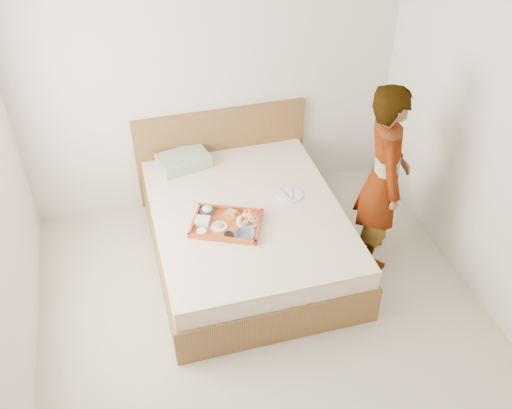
{
  "coord_description": "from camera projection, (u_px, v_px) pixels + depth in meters",
  "views": [
    {
      "loc": [
        -0.87,
        -2.59,
        3.55
      ],
      "look_at": [
        0.1,
        0.9,
        0.65
      ],
      "focal_mm": 39.99,
      "sensor_mm": 36.0,
      "label": 1
    }
  ],
  "objects": [
    {
      "name": "salad_bowl",
      "position": [
        207.0,
        211.0,
        4.71
      ],
      "size": [
        0.16,
        0.16,
        0.04
      ],
      "primitive_type": "imported",
      "rotation": [
        0.0,
        0.0,
        -0.42
      ],
      "color": "#171947",
      "rests_on": "tray"
    },
    {
      "name": "dinner_plate",
      "position": [
        289.0,
        194.0,
        4.94
      ],
      "size": [
        0.24,
        0.24,
        0.01
      ],
      "primitive_type": "cylinder",
      "rotation": [
        0.0,
        0.0,
        -0.06
      ],
      "color": "white",
      "rests_on": "bed"
    },
    {
      "name": "sauce_dish",
      "position": [
        229.0,
        235.0,
        4.48
      ],
      "size": [
        0.11,
        0.11,
        0.03
      ],
      "primitive_type": "cylinder",
      "rotation": [
        0.0,
        0.0,
        -0.42
      ],
      "color": "black",
      "rests_on": "tray"
    },
    {
      "name": "ground",
      "position": [
        275.0,
        344.0,
        4.35
      ],
      "size": [
        3.5,
        4.0,
        0.01
      ],
      "primitive_type": "cube",
      "color": "beige",
      "rests_on": "ground"
    },
    {
      "name": "pillow",
      "position": [
        184.0,
        161.0,
        5.25
      ],
      "size": [
        0.51,
        0.4,
        0.11
      ],
      "primitive_type": "cube",
      "rotation": [
        0.0,
        0.0,
        0.21
      ],
      "color": "#93AF96",
      "rests_on": "bed"
    },
    {
      "name": "navy_bowl_big",
      "position": [
        245.0,
        235.0,
        4.48
      ],
      "size": [
        0.2,
        0.2,
        0.04
      ],
      "primitive_type": "imported",
      "rotation": [
        0.0,
        0.0,
        -0.42
      ],
      "color": "#171947",
      "rests_on": "tray"
    },
    {
      "name": "person",
      "position": [
        383.0,
        179.0,
        4.61
      ],
      "size": [
        0.55,
        0.7,
        1.67
      ],
      "primitive_type": "imported",
      "rotation": [
        0.0,
        0.0,
        1.29
      ],
      "color": "silver",
      "rests_on": "ground"
    },
    {
      "name": "meat_plate",
      "position": [
        219.0,
        227.0,
        4.58
      ],
      "size": [
        0.18,
        0.18,
        0.01
      ],
      "primitive_type": "cylinder",
      "rotation": [
        0.0,
        0.0,
        -0.42
      ],
      "color": "white",
      "rests_on": "tray"
    },
    {
      "name": "prawn_plate",
      "position": [
        248.0,
        221.0,
        4.63
      ],
      "size": [
        0.25,
        0.25,
        0.01
      ],
      "primitive_type": "cylinder",
      "rotation": [
        0.0,
        0.0,
        -0.42
      ],
      "color": "white",
      "rests_on": "tray"
    },
    {
      "name": "bread_plate",
      "position": [
        232.0,
        215.0,
        4.7
      ],
      "size": [
        0.18,
        0.18,
        0.01
      ],
      "primitive_type": "cylinder",
      "rotation": [
        0.0,
        0.0,
        -0.42
      ],
      "color": "orange",
      "rests_on": "tray"
    },
    {
      "name": "wall_back",
      "position": [
        212.0,
        74.0,
        5.04
      ],
      "size": [
        3.5,
        0.01,
        2.6
      ],
      "primitive_type": "cube",
      "color": "silver",
      "rests_on": "ground"
    },
    {
      "name": "plastic_tub",
      "position": [
        203.0,
        221.0,
        4.6
      ],
      "size": [
        0.14,
        0.13,
        0.05
      ],
      "primitive_type": "cube",
      "rotation": [
        0.0,
        0.0,
        -0.42
      ],
      "color": "silver",
      "rests_on": "tray"
    },
    {
      "name": "bed",
      "position": [
        247.0,
        233.0,
        4.95
      ],
      "size": [
        1.65,
        2.0,
        0.53
      ],
      "primitive_type": "cube",
      "color": "brown",
      "rests_on": "ground"
    },
    {
      "name": "headboard",
      "position": [
        222.0,
        153.0,
        5.55
      ],
      "size": [
        1.65,
        0.06,
        0.95
      ],
      "primitive_type": "cube",
      "color": "brown",
      "rests_on": "ground"
    },
    {
      "name": "ceiling",
      "position": [
        286.0,
        4.0,
        2.73
      ],
      "size": [
        3.5,
        4.0,
        0.01
      ],
      "primitive_type": "cube",
      "color": "white",
      "rests_on": "ground"
    },
    {
      "name": "cheese_round",
      "position": [
        202.0,
        232.0,
        4.52
      ],
      "size": [
        0.11,
        0.11,
        0.03
      ],
      "primitive_type": "cylinder",
      "rotation": [
        0.0,
        0.0,
        -0.42
      ],
      "color": "white",
      "rests_on": "tray"
    },
    {
      "name": "tray",
      "position": [
        227.0,
        224.0,
        4.6
      ],
      "size": [
        0.66,
        0.59,
        0.05
      ],
      "primitive_type": "cube",
      "rotation": [
        0.0,
        0.0,
        -0.42
      ],
      "color": "#C85822",
      "rests_on": "bed"
    }
  ]
}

